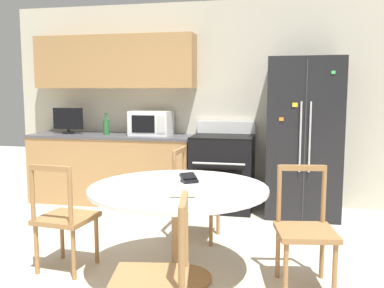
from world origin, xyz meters
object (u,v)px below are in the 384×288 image
countertop_tv (68,120)px  wallet (189,179)px  microwave (151,123)px  dining_chair_left (64,219)px  dining_chair_far (195,196)px  candle_glass (159,178)px  refrigerator (304,138)px  counter_bottle (106,126)px  dining_chair_near (155,281)px  dining_chair_right (305,230)px  oven_range (223,172)px

countertop_tv → wallet: bearing=-42.9°
countertop_tv → wallet: (2.08, -1.93, -0.31)m
microwave → dining_chair_left: microwave is taller
dining_chair_far → dining_chair_left: (-0.89, -0.96, 0.00)m
dining_chair_far → candle_glass: 0.93m
microwave → dining_chair_left: size_ratio=0.57×
refrigerator → counter_bottle: size_ratio=6.59×
wallet → dining_chair_near: bearing=-87.1°
countertop_tv → refrigerator: bearing=-0.9°
counter_bottle → dining_chair_right: (2.43, -1.97, -0.57)m
oven_range → counter_bottle: size_ratio=3.86×
oven_range → dining_chair_near: (0.06, -3.03, -0.03)m
refrigerator → dining_chair_right: 2.01m
oven_range → counter_bottle: bearing=-179.5°
dining_chair_left → dining_chair_right: (1.91, 0.11, 0.00)m
candle_glass → wallet: candle_glass is taller
dining_chair_near → counter_bottle: bearing=17.6°
wallet → candle_glass: bearing=-164.7°
candle_glass → dining_chair_far: bearing=82.2°
dining_chair_far → candle_glass: (-0.12, -0.85, 0.35)m
dining_chair_near → wallet: (-0.06, 1.12, 0.34)m
dining_chair_right → wallet: size_ratio=5.24×
dining_chair_far → dining_chair_near: (0.17, -1.91, 0.00)m
candle_glass → counter_bottle: bearing=123.3°
dining_chair_far → dining_chair_right: bearing=52.7°
oven_range → candle_glass: bearing=-96.7°
oven_range → refrigerator: bearing=-2.1°
countertop_tv → counter_bottle: 0.56m
microwave → wallet: microwave is taller
refrigerator → dining_chair_far: bearing=-134.5°
dining_chair_left → wallet: size_ratio=5.24×
oven_range → countertop_tv: countertop_tv is taller
refrigerator → oven_range: (-0.96, 0.03, -0.45)m
countertop_tv → dining_chair_right: bearing=-33.8°
microwave → dining_chair_near: size_ratio=0.57×
counter_bottle → oven_range: bearing=0.5°
dining_chair_left → candle_glass: 0.85m
oven_range → dining_chair_right: 2.18m
dining_chair_right → dining_chair_near: same height
dining_chair_left → wallet: (1.00, 0.18, 0.34)m
oven_range → dining_chair_left: 2.32m
microwave → dining_chair_far: bearing=-55.7°
refrigerator → countertop_tv: 3.04m
dining_chair_right → dining_chair_near: size_ratio=1.00×
dining_chair_near → wallet: dining_chair_near is taller
dining_chair_far → microwave: bearing=-143.0°
refrigerator → dining_chair_near: bearing=-106.7°
dining_chair_right → dining_chair_left: bearing=-6.6°
candle_glass → wallet: bearing=15.3°
dining_chair_near → candle_glass: bearing=5.3°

